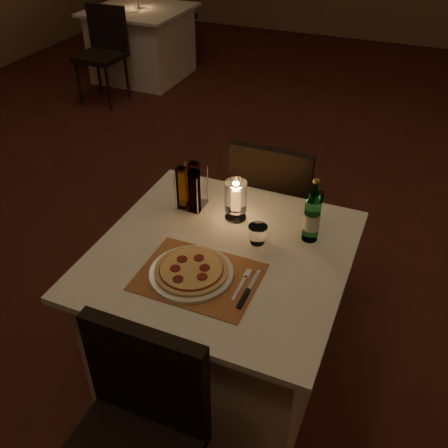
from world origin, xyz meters
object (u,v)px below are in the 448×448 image
at_px(tumbler, 258,234).
at_px(chair_far, 274,200).
at_px(plate, 191,273).
at_px(pizza, 191,270).
at_px(main_table, 222,314).
at_px(neighbor_table_left, 142,43).
at_px(hurricane_candle, 236,197).
at_px(water_bottle, 312,216).
at_px(chair_near, 135,427).

bearing_deg(tumbler, chair_far, 100.47).
xyz_separation_m(plate, pizza, (-0.00, -0.00, 0.02)).
xyz_separation_m(main_table, neighbor_table_left, (-2.40, 3.42, 0.00)).
bearing_deg(hurricane_candle, water_bottle, -3.30).
height_order(chair_near, neighbor_table_left, chair_near).
distance_m(chair_near, pizza, 0.58).
bearing_deg(plate, chair_near, -84.65).
bearing_deg(chair_far, hurricane_candle, -94.08).
xyz_separation_m(main_table, water_bottle, (0.30, 0.21, 0.48)).
relative_size(main_table, chair_near, 1.11).
relative_size(main_table, water_bottle, 3.51).
bearing_deg(chair_far, water_bottle, -58.72).
bearing_deg(tumbler, water_bottle, 29.02).
xyz_separation_m(tumbler, neighbor_table_left, (-2.51, 3.31, -0.41)).
bearing_deg(tumbler, hurricane_candle, 139.29).
bearing_deg(chair_far, neighbor_table_left, 131.63).
relative_size(plate, tumbler, 4.04).
bearing_deg(main_table, pizza, -105.53).
xyz_separation_m(plate, water_bottle, (0.35, 0.39, 0.10)).
distance_m(plate, water_bottle, 0.54).
height_order(chair_far, plate, chair_far).
xyz_separation_m(chair_near, neighbor_table_left, (-2.40, 4.13, -0.18)).
height_order(chair_near, water_bottle, water_bottle).
height_order(pizza, hurricane_candle, hurricane_candle).
distance_m(chair_far, tumbler, 0.66).
bearing_deg(main_table, plate, -105.52).
relative_size(chair_far, plate, 2.81).
distance_m(chair_near, hurricane_candle, 0.99).
height_order(plate, pizza, pizza).
height_order(chair_near, hurricane_candle, hurricane_candle).
relative_size(tumbler, water_bottle, 0.28).
height_order(plate, hurricane_candle, hurricane_candle).
relative_size(plate, neighbor_table_left, 0.32).
distance_m(pizza, neighbor_table_left, 4.31).
bearing_deg(plate, main_table, 74.48).
relative_size(pizza, hurricane_candle, 1.53).
bearing_deg(pizza, chair_far, 86.80).
xyz_separation_m(chair_near, hurricane_candle, (-0.03, 0.95, 0.30)).
distance_m(water_bottle, hurricane_candle, 0.34).
height_order(main_table, chair_near, chair_near).
bearing_deg(hurricane_candle, tumbler, -40.71).
relative_size(plate, water_bottle, 1.12).
height_order(chair_far, hurricane_candle, hurricane_candle).
bearing_deg(pizza, neighbor_table_left, 123.18).
bearing_deg(main_table, water_bottle, 35.15).
height_order(main_table, water_bottle, water_bottle).
bearing_deg(chair_near, main_table, 90.00).
bearing_deg(chair_far, main_table, -90.00).
relative_size(plate, pizza, 1.14).
distance_m(chair_far, water_bottle, 0.66).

